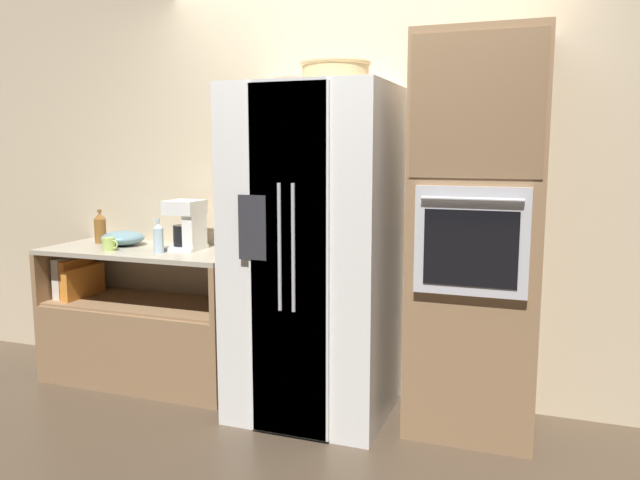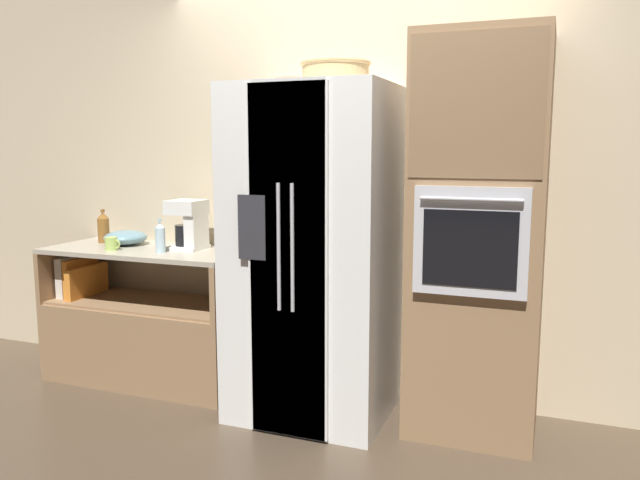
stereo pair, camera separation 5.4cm
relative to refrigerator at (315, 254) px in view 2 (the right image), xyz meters
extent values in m
plane|color=#4C3D2D|center=(0.13, -0.06, -0.94)|extent=(20.00, 20.00, 0.00)
cube|color=beige|center=(0.13, 0.42, 0.46)|extent=(12.00, 0.06, 2.80)
cube|color=#93704C|center=(-1.21, 0.09, -0.68)|extent=(1.35, 0.60, 0.52)
cube|color=#93704C|center=(-1.21, 0.09, -0.42)|extent=(1.30, 0.55, 0.02)
cube|color=#93704C|center=(-1.87, 0.09, -0.25)|extent=(0.04, 0.60, 0.34)
cube|color=#93704C|center=(-0.56, 0.09, -0.25)|extent=(0.04, 0.60, 0.34)
cube|color=#ADA38E|center=(-1.21, 0.09, -0.07)|extent=(1.35, 0.60, 0.03)
cube|color=silver|center=(-1.80, 0.06, -0.27)|extent=(0.06, 0.30, 0.27)
cube|color=orange|center=(-1.75, 0.06, -0.28)|extent=(0.04, 0.30, 0.26)
cube|color=orange|center=(-1.70, 0.06, -0.30)|extent=(0.05, 0.37, 0.21)
cube|color=white|center=(0.00, 0.01, 0.00)|extent=(0.88, 0.76, 1.89)
cube|color=white|center=(-0.01, -0.38, 0.00)|extent=(0.43, 0.02, 1.85)
cube|color=white|center=(0.01, -0.38, 0.00)|extent=(0.43, 0.02, 1.85)
cylinder|color=#B2B2B7|center=(-0.04, -0.41, 0.09)|extent=(0.02, 0.02, 0.66)
cylinder|color=#B2B2B7|center=(0.04, -0.41, 0.09)|extent=(0.02, 0.02, 0.66)
cube|color=#2D2D33|center=(-0.20, -0.39, 0.19)|extent=(0.16, 0.01, 0.34)
cube|color=#93704C|center=(0.90, 0.10, 0.12)|extent=(0.67, 0.58, 2.13)
cube|color=silver|center=(0.90, -0.21, 0.15)|extent=(0.55, 0.04, 0.54)
cube|color=black|center=(0.90, -0.23, 0.11)|extent=(0.45, 0.01, 0.38)
cylinder|color=#B2B2B7|center=(0.90, -0.24, 0.36)|extent=(0.49, 0.02, 0.02)
cube|color=olive|center=(0.90, -0.19, 0.80)|extent=(0.63, 0.01, 0.69)
cylinder|color=tan|center=(0.14, -0.04, 0.99)|extent=(0.36, 0.36, 0.10)
torus|color=tan|center=(0.14, -0.04, 1.04)|extent=(0.38, 0.38, 0.03)
ellipsoid|color=#DB664C|center=(-0.18, 0.10, 0.97)|extent=(0.26, 0.26, 0.06)
cylinder|color=silver|center=(-1.04, -0.01, 0.02)|extent=(0.06, 0.06, 0.16)
cone|color=silver|center=(-1.04, -0.01, 0.12)|extent=(0.06, 0.06, 0.03)
cylinder|color=silver|center=(-1.04, -0.01, 0.15)|extent=(0.02, 0.02, 0.03)
cylinder|color=brown|center=(-1.65, 0.20, 0.03)|extent=(0.08, 0.08, 0.17)
cone|color=brown|center=(-1.65, 0.20, 0.14)|extent=(0.08, 0.08, 0.04)
cylinder|color=brown|center=(-1.65, 0.20, 0.17)|extent=(0.03, 0.03, 0.02)
cylinder|color=#B2D166|center=(-1.39, -0.05, -0.01)|extent=(0.08, 0.08, 0.08)
torus|color=#B2D166|center=(-1.35, -0.05, -0.01)|extent=(0.06, 0.01, 0.06)
ellipsoid|color=#668C99|center=(-1.45, 0.17, 0.00)|extent=(0.29, 0.29, 0.10)
cube|color=white|center=(-0.95, 0.16, -0.04)|extent=(0.21, 0.22, 0.02)
cylinder|color=black|center=(-0.96, 0.16, 0.04)|extent=(0.13, 0.13, 0.13)
cube|color=white|center=(-0.88, 0.16, 0.11)|extent=(0.08, 0.18, 0.32)
cube|color=white|center=(-0.95, 0.16, 0.22)|extent=(0.21, 0.22, 0.09)
camera|label=1|loc=(1.23, -3.29, 0.60)|focal=35.00mm
camera|label=2|loc=(1.28, -3.27, 0.60)|focal=35.00mm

